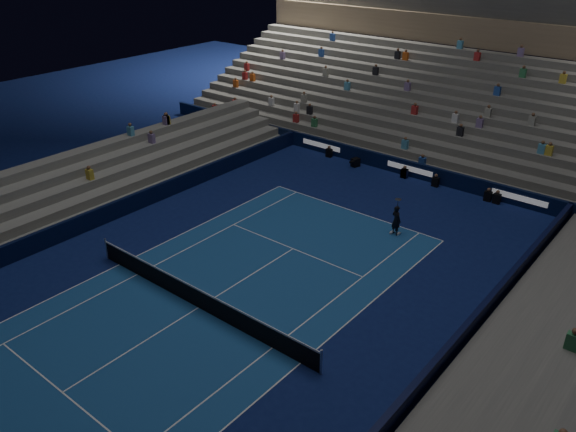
% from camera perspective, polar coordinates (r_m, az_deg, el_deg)
% --- Properties ---
extents(ground, '(90.00, 90.00, 0.00)m').
position_cam_1_polar(ground, '(24.96, -8.83, -8.95)').
color(ground, '#0D184E').
rests_on(ground, ground).
extents(court_surface, '(10.97, 23.77, 0.01)m').
position_cam_1_polar(court_surface, '(24.96, -8.83, -8.94)').
color(court_surface, navy).
rests_on(court_surface, ground).
extents(sponsor_barrier_far, '(44.00, 0.25, 1.00)m').
position_cam_1_polar(sponsor_barrier_far, '(37.91, 12.04, 4.59)').
color(sponsor_barrier_far, black).
rests_on(sponsor_barrier_far, ground).
extents(sponsor_barrier_east, '(0.25, 37.00, 1.00)m').
position_cam_1_polar(sponsor_barrier_east, '(20.03, 11.33, -18.01)').
color(sponsor_barrier_east, black).
rests_on(sponsor_barrier_east, ground).
extents(sponsor_barrier_west, '(0.25, 37.00, 1.00)m').
position_cam_1_polar(sponsor_barrier_west, '(31.70, -20.91, -1.23)').
color(sponsor_barrier_west, black).
rests_on(sponsor_barrier_west, ground).
extents(grandstand_main, '(44.00, 15.20, 11.20)m').
position_cam_1_polar(grandstand_main, '(45.26, 18.14, 11.33)').
color(grandstand_main, '#61615C').
rests_on(grandstand_main, ground).
extents(grandstand_west, '(5.00, 37.00, 2.50)m').
position_cam_1_polar(grandstand_west, '(34.35, -24.06, 1.13)').
color(grandstand_west, slate).
rests_on(grandstand_west, ground).
extents(tennis_net, '(12.90, 0.10, 1.10)m').
position_cam_1_polar(tennis_net, '(24.67, -8.91, -8.00)').
color(tennis_net, '#B2B2B7').
rests_on(tennis_net, ground).
extents(tennis_player, '(0.69, 0.55, 1.63)m').
position_cam_1_polar(tennis_player, '(30.34, 10.66, -0.41)').
color(tennis_player, black).
rests_on(tennis_player, ground).
extents(broadcast_camera, '(0.55, 0.93, 0.57)m').
position_cam_1_polar(broadcast_camera, '(38.97, 6.67, 5.30)').
color(broadcast_camera, black).
rests_on(broadcast_camera, ground).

